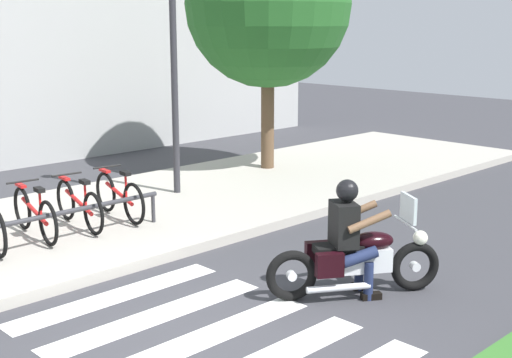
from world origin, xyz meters
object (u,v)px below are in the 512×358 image
at_px(rider, 350,230).
at_px(bike_rack, 3,227).
at_px(motorcycle, 356,259).
at_px(bicycle_5, 79,205).
at_px(tree_near_rack, 268,4).
at_px(bicycle_4, 35,214).
at_px(street_lamp, 173,45).
at_px(bicycle_6, 119,196).

height_order(rider, bike_rack, rider).
distance_m(motorcycle, bike_rack, 4.59).
distance_m(bicycle_5, tree_near_rack, 6.12).
xyz_separation_m(bicycle_4, street_lamp, (3.15, 0.73, 2.29)).
bearing_deg(bike_rack, bicycle_6, 14.41).
height_order(street_lamp, tree_near_rack, tree_near_rack).
xyz_separation_m(bicycle_5, tree_near_rack, (5.19, 1.13, 3.04)).
distance_m(motorcycle, tree_near_rack, 7.49).
xyz_separation_m(motorcycle, tree_near_rack, (4.06, 5.49, 3.10)).
distance_m(street_lamp, tree_near_rack, 2.88).
bearing_deg(bicycle_4, bicycle_5, 0.00).
bearing_deg(bicycle_4, bicycle_6, -0.02).
bearing_deg(street_lamp, bicycle_4, -167.04).
relative_size(motorcycle, tree_near_rack, 0.36).
bearing_deg(bicycle_6, rider, -85.39).
bearing_deg(bicycle_6, street_lamp, 22.92).
distance_m(bicycle_4, bicycle_6, 1.44).
bearing_deg(bicycle_4, rider, -67.55).
bearing_deg(motorcycle, bike_rack, 123.98).
bearing_deg(rider, bicycle_5, 103.87).
height_order(motorcycle, bicycle_4, motorcycle).
bearing_deg(bike_rack, bicycle_5, 21.10).
bearing_deg(bicycle_6, tree_near_rack, 14.12).
bearing_deg(bicycle_5, tree_near_rack, 12.23).
height_order(bike_rack, street_lamp, street_lamp).
height_order(bicycle_4, tree_near_rack, tree_near_rack).
relative_size(motorcycle, bike_rack, 0.38).
xyz_separation_m(motorcycle, street_lamp, (1.30, 5.09, 2.34)).
bearing_deg(street_lamp, rider, -105.19).
xyz_separation_m(motorcycle, bike_rack, (-2.57, 3.81, 0.12)).
height_order(bicycle_4, bicycle_5, bicycle_4).
bearing_deg(bicycle_6, bike_rack, -165.59).
relative_size(bicycle_4, bike_rack, 0.34).
bearing_deg(rider, motorcycle, -35.27).
xyz_separation_m(bicycle_5, street_lamp, (2.43, 0.73, 2.29)).
bearing_deg(bicycle_6, bicycle_5, 179.97).
bearing_deg(bicycle_5, street_lamp, 16.59).
relative_size(motorcycle, bicycle_4, 1.14).
xyz_separation_m(motorcycle, rider, (-0.06, 0.05, 0.36)).
bearing_deg(bicycle_6, bicycle_4, 179.98).
height_order(motorcycle, tree_near_rack, tree_near_rack).
relative_size(bicycle_6, tree_near_rack, 0.31).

